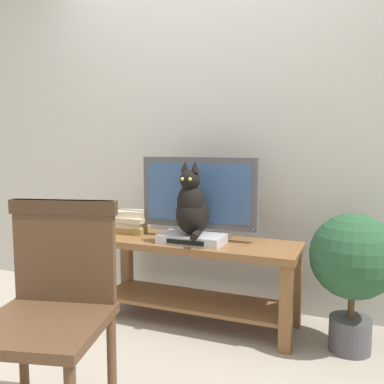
% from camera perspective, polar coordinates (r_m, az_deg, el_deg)
% --- Properties ---
extents(ground_plane, '(12.00, 12.00, 0.00)m').
position_cam_1_polar(ground_plane, '(2.49, -4.74, -21.42)').
color(ground_plane, gray).
extents(back_wall, '(7.00, 0.12, 2.80)m').
position_cam_1_polar(back_wall, '(3.09, 3.18, 10.82)').
color(back_wall, beige).
rests_on(back_wall, ground).
extents(tv_stand, '(1.34, 0.46, 0.55)m').
position_cam_1_polar(tv_stand, '(2.76, 0.40, -10.01)').
color(tv_stand, brown).
rests_on(tv_stand, ground).
extents(tv, '(0.79, 0.20, 0.54)m').
position_cam_1_polar(tv, '(2.73, 0.92, -0.71)').
color(tv, '#4C4C51').
rests_on(tv, tv_stand).
extents(media_box, '(0.41, 0.25, 0.06)m').
position_cam_1_polar(media_box, '(2.65, 0.08, -6.33)').
color(media_box, '#BCBCC1').
rests_on(media_box, tv_stand).
extents(cat, '(0.20, 0.32, 0.46)m').
position_cam_1_polar(cat, '(2.60, -0.02, -2.08)').
color(cat, black).
rests_on(cat, media_box).
extents(wooden_chair, '(0.56, 0.56, 0.93)m').
position_cam_1_polar(wooden_chair, '(1.79, -18.58, -13.73)').
color(wooden_chair, '#513823').
rests_on(wooden_chair, ground).
extents(book_stack, '(0.24, 0.19, 0.16)m').
position_cam_1_polar(book_stack, '(2.97, -8.22, -4.05)').
color(book_stack, olive).
rests_on(book_stack, tv_stand).
extents(potted_plant, '(0.48, 0.48, 0.79)m').
position_cam_1_polar(potted_plant, '(2.51, 21.10, -9.08)').
color(potted_plant, '#47474C').
rests_on(potted_plant, ground).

